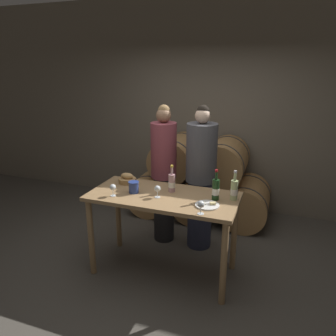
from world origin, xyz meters
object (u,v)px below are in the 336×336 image
tasting_table (163,206)px  wine_glass_far_left (113,188)px  wine_bottle_rose (172,183)px  wine_bottle_red (216,189)px  blue_crock (134,187)px  wine_glass_left (157,189)px  person_right (201,179)px  bread_basket (127,179)px  wine_bottle_white (234,190)px  person_left (164,174)px  wine_glass_center (201,205)px  cheese_plate (207,205)px

tasting_table → wine_glass_far_left: wine_glass_far_left is taller
wine_bottle_rose → wine_bottle_red: bearing=-6.9°
blue_crock → wine_glass_left: 0.29m
person_right → bread_basket: bearing=-147.7°
tasting_table → wine_bottle_rose: (0.05, 0.12, 0.23)m
person_right → wine_bottle_white: bearing=-48.7°
tasting_table → wine_bottle_red: size_ratio=4.92×
person_left → wine_glass_left: person_left is taller
tasting_table → bread_basket: size_ratio=7.83×
bread_basket → wine_glass_center: bearing=-27.1°
person_left → wine_bottle_white: (0.96, -0.55, 0.12)m
wine_glass_far_left → wine_glass_center: same height
person_left → person_right: person_right is taller
wine_bottle_white → wine_bottle_rose: size_ratio=1.04×
bread_basket → wine_bottle_white: bearing=-3.6°
cheese_plate → tasting_table: bearing=166.5°
tasting_table → wine_bottle_rose: bearing=65.3°
tasting_table → cheese_plate: cheese_plate is taller
wine_bottle_white → wine_bottle_rose: bearing=-179.6°
tasting_table → wine_glass_left: bearing=-109.2°
blue_crock → bread_basket: 0.32m
bread_basket → wine_glass_left: wine_glass_left is taller
wine_glass_center → person_right: bearing=104.5°
person_right → wine_glass_center: person_right is taller
wine_glass_far_left → wine_glass_center: size_ratio=1.00×
cheese_plate → wine_glass_left: bearing=176.4°
person_left → bread_basket: person_left is taller
bread_basket → wine_glass_far_left: (0.04, -0.40, 0.05)m
person_left → person_right: 0.48m
wine_glass_center → wine_glass_far_left: bearing=173.5°
person_right → wine_glass_center: size_ratio=13.92×
wine_bottle_red → blue_crock: size_ratio=2.58×
cheese_plate → wine_glass_far_left: bearing=-175.0°
wine_bottle_red → person_left: bearing=142.0°
wine_bottle_rose → wine_glass_far_left: bearing=-148.8°
wine_glass_left → wine_glass_center: same height
person_left → bread_basket: size_ratio=8.88×
bread_basket → wine_glass_left: 0.57m
blue_crock → cheese_plate: blue_crock is taller
tasting_table → bread_basket: (-0.52, 0.20, 0.17)m
person_right → wine_glass_far_left: bearing=-128.9°
bread_basket → wine_bottle_rose: bearing=-8.2°
wine_bottle_red → cheese_plate: size_ratio=1.34×
wine_bottle_red → wine_glass_left: wine_bottle_red is taller
wine_glass_center → person_left: bearing=126.6°
wine_bottle_rose → wine_glass_far_left: 0.62m
tasting_table → person_right: (0.23, 0.67, 0.12)m
person_left → wine_glass_left: size_ratio=13.81×
wine_bottle_red → wine_glass_left: size_ratio=2.47×
tasting_table → wine_bottle_rose: wine_bottle_rose is taller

